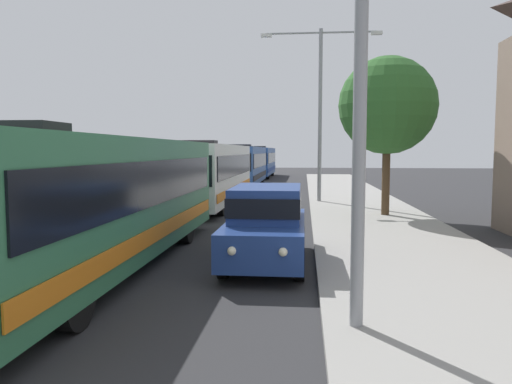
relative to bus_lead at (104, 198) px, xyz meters
The scene contains 9 objects.
bus_lead is the anchor object (origin of this frame).
bus_second_in_line 13.30m from the bus_lead, 90.00° to the left, with size 2.58×11.96×3.21m.
bus_middle 26.65m from the bus_lead, 90.00° to the left, with size 2.58×11.24×3.21m.
bus_fourth_in_line 40.21m from the bus_lead, 90.00° to the left, with size 2.58×11.93×3.21m.
white_suv 3.89m from the bus_lead, 15.03° to the left, with size 1.86×4.79×1.90m.
box_truck_oncoming 47.28m from the bus_lead, 94.00° to the left, with size 2.35×7.02×3.15m.
streetlamp_near 7.20m from the bus_lead, 33.44° to the right, with size 6.01×0.28×7.59m.
streetlamp_mid 16.23m from the bus_lead, 69.98° to the left, with size 6.12×0.28×8.80m.
roadside_tree 12.75m from the bus_lead, 50.29° to the left, with size 3.93×3.93×6.41m.
Camera 1 is at (3.30, -0.25, 2.77)m, focal length 34.40 mm.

